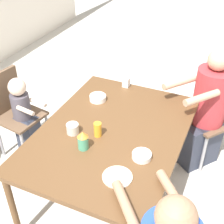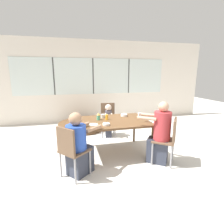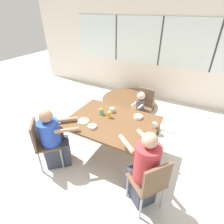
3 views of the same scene
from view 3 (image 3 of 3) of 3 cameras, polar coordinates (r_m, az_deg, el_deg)
ground_plane at (r=3.41m, az=0.00°, el=-13.14°), size 16.00×16.00×0.00m
wall_back_with_windows at (r=5.15m, az=15.45°, el=19.30°), size 8.40×0.08×2.80m
dining_table at (r=2.98m, az=0.00°, el=-3.87°), size 1.49×1.08×0.73m
chair_for_woman_green_shirt at (r=2.37m, az=12.60°, el=-21.38°), size 0.56×0.56×0.89m
chair_for_man_blue_shirt at (r=3.07m, az=-21.72°, el=-8.58°), size 0.56×0.56×0.89m
chair_for_toddler at (r=3.91m, az=10.07°, el=2.39°), size 0.45×0.45×0.89m
person_woman_green_shirt at (r=2.44m, az=10.26°, el=-18.67°), size 0.64×0.59×1.19m
person_man_blue_shirt at (r=3.07m, az=-18.40°, el=-8.98°), size 0.66×0.64×1.09m
person_toddler at (r=3.84m, az=8.87°, el=0.16°), size 0.23×0.35×0.89m
coffee_mug at (r=3.18m, az=-0.00°, el=0.66°), size 0.10×0.10×0.08m
sippy_cup at (r=3.10m, az=-3.45°, el=0.47°), size 0.08×0.08×0.15m
juice_glass at (r=3.01m, az=-0.92°, el=-0.89°), size 0.06×0.06×0.12m
milk_carton_small at (r=2.86m, az=13.69°, el=-4.18°), size 0.06×0.06×0.09m
bowl_white_shallow at (r=3.05m, az=8.52°, el=-1.58°), size 0.15×0.15×0.05m
bowl_cereal at (r=2.80m, az=-6.49°, el=-4.77°), size 0.14×0.14×0.04m
plate_tortillas at (r=2.99m, az=-9.43°, el=-2.88°), size 0.20×0.20×0.01m
folded_table_stack at (r=4.95m, az=5.36°, el=3.41°), size 1.47×1.47×0.18m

